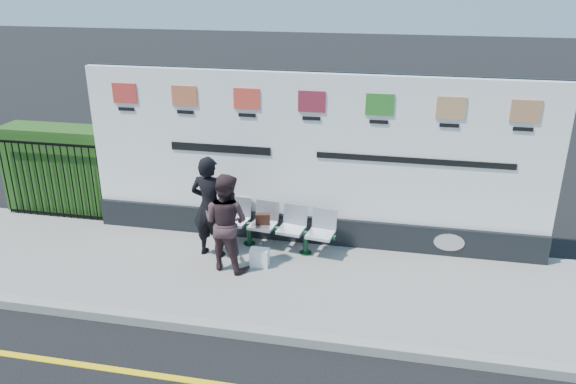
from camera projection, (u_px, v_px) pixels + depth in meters
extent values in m
cube|color=gray|center=(266.00, 277.00, 9.04)|extent=(14.00, 3.00, 0.12)
cube|color=gray|center=(240.00, 331.00, 7.67)|extent=(14.00, 0.18, 0.14)
cube|color=yellow|center=(217.00, 384.00, 6.79)|extent=(14.00, 0.10, 0.01)
cube|color=black|center=(310.00, 227.00, 10.06)|extent=(8.00, 0.30, 0.50)
cube|color=white|center=(312.00, 147.00, 9.51)|extent=(8.00, 0.14, 2.50)
cube|color=#224B16|center=(64.00, 169.00, 11.20)|extent=(2.35, 0.70, 1.70)
imported|color=black|center=(210.00, 207.00, 9.32)|extent=(0.69, 0.50, 1.76)
imported|color=#3A2529|center=(226.00, 222.00, 8.93)|extent=(0.93, 0.81, 1.62)
cube|color=black|center=(263.00, 219.00, 9.72)|extent=(0.27, 0.16, 0.20)
cube|color=white|center=(260.00, 258.00, 9.21)|extent=(0.31, 0.18, 0.31)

